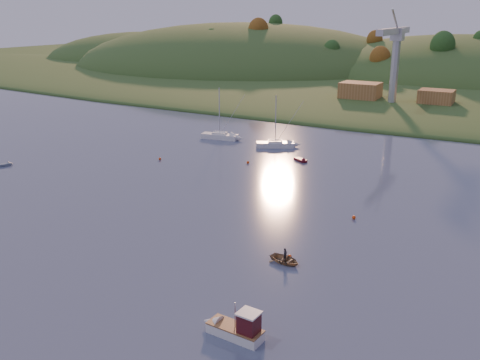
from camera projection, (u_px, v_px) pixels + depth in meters
The scene contains 22 objects.
ground at pixel (45, 310), 50.24m from camera, with size 500.00×500.00×0.00m, color #3B4661.
far_shore at pixel (448, 73), 241.45m from camera, with size 620.00×220.00×1.50m, color #334E1F.
shore_slope at pixel (418, 91), 187.41m from camera, with size 640.00×150.00×7.00m, color #334E1F.
hill_left_far at pixel (148, 61), 303.68m from camera, with size 120.00×100.00×32.00m, color #334E1F.
hill_left at pixel (242, 69), 258.53m from camera, with size 170.00×140.00×44.00m, color #334E1F.
hill_center at pixel (466, 79), 220.15m from camera, with size 140.00×120.00×36.00m, color #334E1F.
hillside_trees at pixel (429, 85), 204.04m from camera, with size 280.00×50.00×32.00m, color #1D491A, non-canonical shape.
wharf at pixel (404, 107), 148.97m from camera, with size 42.00×16.00×2.40m, color slate.
shed_west at pixel (360, 91), 154.78m from camera, with size 11.00×8.00×4.80m, color #976132.
shed_east at pixel (436, 97), 145.93m from camera, with size 9.00×7.00×4.00m, color #976132.
dock_crane at pixel (395, 49), 142.55m from camera, with size 3.20×28.00×20.30m.
fishing_boat at pixel (231, 327), 46.05m from camera, with size 5.98×2.23×3.75m.
sailboat_near at pixel (220, 136), 117.29m from camera, with size 8.37×3.63×11.23m.
sailboat_far at pixel (275, 144), 110.14m from camera, with size 7.87×5.80×10.72m.
canoe at pixel (285, 260), 59.50m from camera, with size 2.65×3.71×0.77m, color #8D714D.
paddler at pixel (285, 257), 59.39m from camera, with size 0.55×0.36×1.50m, color black.
red_tender at pixel (302, 161), 99.52m from camera, with size 3.38×2.60×1.11m.
grey_dinghy at pixel (7, 164), 97.19m from camera, with size 2.09×2.88×1.02m.
buoy_0 at pixel (290, 257), 60.53m from camera, with size 0.50×0.50×0.50m, color #F3460C.
buoy_1 at pixel (354, 217), 72.08m from camera, with size 0.50×0.50×0.50m, color #F3460C.
buoy_2 at pixel (160, 159), 100.72m from camera, with size 0.50×0.50×0.50m, color #F3460C.
buoy_3 at pixel (248, 162), 98.34m from camera, with size 0.50×0.50×0.50m, color #F3460C.
Camera 1 is at (37.66, -29.57, 26.79)m, focal length 40.00 mm.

